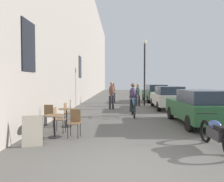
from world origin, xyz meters
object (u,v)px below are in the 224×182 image
(pedestrian_near, at_px, (111,94))
(parked_motorcycle, at_px, (217,134))
(pedestrian_far, at_px, (113,92))
(parked_car_nearest, at_px, (198,107))
(cafe_table_near, at_px, (55,121))
(pedestrian_mid, at_px, (138,93))
(cafe_chair_mid_toward_wall, at_px, (68,112))
(parked_car_second, at_px, (168,97))
(cyclist_on_bicycle, at_px, (133,100))
(cafe_chair_mid_toward_street, at_px, (49,114))
(parked_car_third, at_px, (155,93))
(cafe_chair_near_toward_street, at_px, (75,121))
(street_lamp, at_px, (145,64))
(cafe_table_mid, at_px, (67,114))
(sandwich_board_sign, at_px, (33,131))
(cafe_chair_near_toward_wall, at_px, (58,118))

(pedestrian_near, height_order, parked_motorcycle, pedestrian_near)
(pedestrian_far, xyz_separation_m, parked_car_nearest, (3.69, -9.33, -0.21))
(cafe_table_near, relative_size, pedestrian_mid, 0.44)
(cafe_chair_mid_toward_wall, relative_size, parked_car_second, 0.21)
(cafe_table_near, bearing_deg, parked_motorcycle, -13.31)
(cyclist_on_bicycle, distance_m, parked_motorcycle, 5.95)
(cafe_chair_mid_toward_street, xyz_separation_m, parked_car_third, (6.03, 11.27, 0.27))
(cafe_chair_near_toward_street, xyz_separation_m, pedestrian_far, (1.02, 11.43, 0.45))
(cafe_chair_mid_toward_street, distance_m, street_lamp, 9.80)
(cafe_chair_mid_toward_street, distance_m, parked_car_nearest, 6.05)
(cafe_chair_mid_toward_street, height_order, parked_car_second, parked_car_second)
(pedestrian_mid, height_order, parked_car_nearest, pedestrian_mid)
(street_lamp, xyz_separation_m, parked_car_third, (1.32, 3.08, -2.32))
(pedestrian_near, bearing_deg, street_lamp, 43.96)
(cafe_table_mid, relative_size, sandwich_board_sign, 0.86)
(cafe_chair_near_toward_wall, height_order, street_lamp, street_lamp)
(cafe_chair_mid_toward_street, xyz_separation_m, street_lamp, (4.72, 8.19, 2.59))
(parked_car_second, bearing_deg, cafe_chair_mid_toward_street, -134.79)
(parked_car_nearest, height_order, parked_motorcycle, parked_car_nearest)
(cafe_table_near, xyz_separation_m, sandwich_board_sign, (-0.36, -0.90, -0.11))
(cyclist_on_bicycle, bearing_deg, parked_motorcycle, -71.95)
(parked_car_third, bearing_deg, cyclist_on_bicycle, -106.87)
(cafe_chair_near_toward_street, xyz_separation_m, cyclist_on_bicycle, (2.19, 4.46, 0.29))
(pedestrian_near, xyz_separation_m, parked_motorcycle, (3.05, -8.58, -0.60))
(cafe_chair_near_toward_wall, height_order, parked_car_third, parked_car_third)
(cafe_chair_near_toward_street, height_order, sandwich_board_sign, cafe_chair_near_toward_street)
(parked_motorcycle, bearing_deg, sandwich_board_sign, 177.73)
(sandwich_board_sign, bearing_deg, parked_car_second, 56.49)
(cafe_chair_near_toward_street, relative_size, parked_motorcycle, 0.41)
(cafe_chair_near_toward_wall, distance_m, parked_car_third, 13.41)
(cafe_table_near, height_order, parked_motorcycle, parked_motorcycle)
(cyclist_on_bicycle, relative_size, parked_car_nearest, 0.43)
(street_lamp, bearing_deg, pedestrian_far, 144.76)
(cafe_chair_mid_toward_street, height_order, pedestrian_far, pedestrian_far)
(pedestrian_near, bearing_deg, cafe_chair_near_toward_street, -97.53)
(cafe_table_mid, height_order, cafe_chair_mid_toward_wall, cafe_chair_mid_toward_wall)
(cafe_table_mid, bearing_deg, parked_car_second, 48.25)
(cafe_chair_near_toward_wall, bearing_deg, parked_car_second, 52.49)
(sandwich_board_sign, bearing_deg, cyclist_on_bicycle, 59.66)
(pedestrian_far, height_order, parked_car_third, pedestrian_far)
(sandwich_board_sign, height_order, parked_motorcycle, parked_motorcycle)
(sandwich_board_sign, distance_m, pedestrian_mid, 11.00)
(parked_car_second, bearing_deg, pedestrian_near, -177.34)
(pedestrian_far, relative_size, parked_car_nearest, 0.42)
(cafe_chair_near_toward_street, relative_size, parked_car_second, 0.21)
(cafe_table_near, bearing_deg, sandwich_board_sign, -111.94)
(cafe_chair_mid_toward_street, height_order, pedestrian_near, pedestrian_near)
(cafe_chair_near_toward_street, relative_size, pedestrian_far, 0.52)
(cafe_table_mid, relative_size, parked_motorcycle, 0.34)
(parked_car_second, bearing_deg, cafe_table_mid, -131.75)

